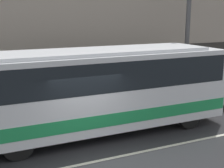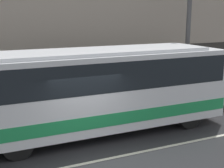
{
  "view_description": "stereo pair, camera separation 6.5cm",
  "coord_description": "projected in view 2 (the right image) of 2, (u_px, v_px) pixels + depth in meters",
  "views": [
    {
      "loc": [
        -3.35,
        -8.3,
        4.52
      ],
      "look_at": [
        1.49,
        2.27,
        1.85
      ],
      "focal_mm": 50.0,
      "sensor_mm": 36.0,
      "label": 1
    },
    {
      "loc": [
        -3.29,
        -8.33,
        4.52
      ],
      "look_at": [
        1.49,
        2.27,
        1.85
      ],
      "focal_mm": 50.0,
      "sensor_mm": 36.0,
      "label": 2
    }
  ],
  "objects": [
    {
      "name": "transit_bus",
      "position": [
        92.0,
        87.0,
        11.61
      ],
      "size": [
        10.62,
        2.58,
        3.2
      ],
      "color": "silver",
      "rests_on": "ground_plane"
    },
    {
      "name": "ground_plane",
      "position": [
        98.0,
        161.0,
        9.73
      ],
      "size": [
        60.0,
        60.0,
        0.0
      ],
      "primitive_type": "plane",
      "color": "#262628"
    },
    {
      "name": "sidewalk",
      "position": [
        55.0,
        110.0,
        14.55
      ],
      "size": [
        60.0,
        2.89,
        0.13
      ],
      "color": "#A09E99",
      "rests_on": "ground_plane"
    },
    {
      "name": "utility_pole_near",
      "position": [
        189.0,
        23.0,
        15.78
      ],
      "size": [
        0.23,
        0.23,
        7.78
      ],
      "color": "#4C4C4F",
      "rests_on": "sidewalk"
    },
    {
      "name": "lane_stripe",
      "position": [
        98.0,
        161.0,
        9.73
      ],
      "size": [
        54.0,
        0.14,
        0.01
      ],
      "color": "beige",
      "rests_on": "ground_plane"
    },
    {
      "name": "pedestrian_waiting",
      "position": [
        91.0,
        91.0,
        14.88
      ],
      "size": [
        0.36,
        0.36,
        1.56
      ],
      "color": "navy",
      "rests_on": "sidewalk"
    }
  ]
}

